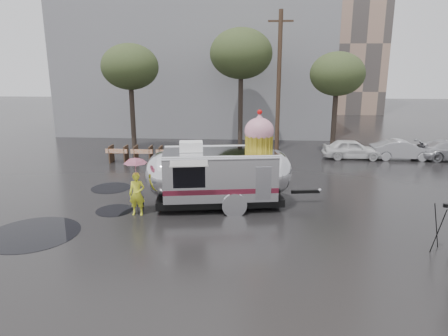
{
  "coord_description": "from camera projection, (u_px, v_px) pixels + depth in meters",
  "views": [
    {
      "loc": [
        0.95,
        -12.64,
        5.58
      ],
      "look_at": [
        -0.22,
        2.81,
        1.6
      ],
      "focal_mm": 32.0,
      "sensor_mm": 36.0,
      "label": 1
    }
  ],
  "objects": [
    {
      "name": "tree_left",
      "position": [
        130.0,
        67.0,
        25.37
      ],
      "size": [
        3.64,
        3.64,
        6.95
      ],
      "color": "#382D26",
      "rests_on": "ground"
    },
    {
      "name": "grey_building",
      "position": [
        200.0,
        55.0,
        35.52
      ],
      "size": [
        22.0,
        12.0,
        13.0
      ],
      "primitive_type": "cube",
      "color": "slate",
      "rests_on": "ground"
    },
    {
      "name": "ground",
      "position": [
        224.0,
        234.0,
        13.67
      ],
      "size": [
        120.0,
        120.0,
        0.0
      ],
      "primitive_type": "plane",
      "color": "black",
      "rests_on": "ground"
    },
    {
      "name": "barricade_row",
      "position": [
        143.0,
        154.0,
        23.57
      ],
      "size": [
        4.3,
        0.8,
        1.0
      ],
      "color": "#473323",
      "rests_on": "ground"
    },
    {
      "name": "tripod",
      "position": [
        443.0,
        223.0,
        12.13
      ],
      "size": [
        0.63,
        0.62,
        1.57
      ],
      "rotation": [
        0.0,
        0.0,
        -0.29
      ],
      "color": "black",
      "rests_on": "ground"
    },
    {
      "name": "tree_mid",
      "position": [
        241.0,
        54.0,
        26.58
      ],
      "size": [
        4.2,
        4.2,
        8.03
      ],
      "color": "#382D26",
      "rests_on": "ground"
    },
    {
      "name": "puddles",
      "position": [
        135.0,
        204.0,
        16.59
      ],
      "size": [
        8.81,
        8.68,
        0.01
      ],
      "color": "black",
      "rests_on": "ground"
    },
    {
      "name": "parked_cars",
      "position": [
        432.0,
        148.0,
        24.22
      ],
      "size": [
        13.2,
        1.9,
        1.5
      ],
      "color": "silver",
      "rests_on": "ground"
    },
    {
      "name": "umbrella_pink",
      "position": [
        135.0,
        167.0,
        14.95
      ],
      "size": [
        1.07,
        1.07,
        2.28
      ],
      "color": "pink",
      "rests_on": "ground"
    },
    {
      "name": "airstream_trailer",
      "position": [
        221.0,
        173.0,
        16.07
      ],
      "size": [
        7.37,
        3.55,
        4.01
      ],
      "rotation": [
        0.0,
        0.0,
        0.16
      ],
      "color": "silver",
      "rests_on": "ground"
    },
    {
      "name": "utility_pole",
      "position": [
        279.0,
        81.0,
        25.86
      ],
      "size": [
        1.6,
        0.28,
        9.0
      ],
      "color": "#473323",
      "rests_on": "ground"
    },
    {
      "name": "person_left",
      "position": [
        137.0,
        194.0,
        15.22
      ],
      "size": [
        0.61,
        0.42,
        1.67
      ],
      "primitive_type": "imported",
      "rotation": [
        0.0,
        0.0,
        0.03
      ],
      "color": "yellow",
      "rests_on": "ground"
    },
    {
      "name": "tree_right",
      "position": [
        337.0,
        75.0,
        24.53
      ],
      "size": [
        3.36,
        3.36,
        6.42
      ],
      "color": "#382D26",
      "rests_on": "ground"
    }
  ]
}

